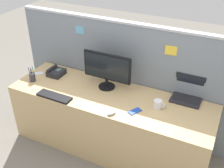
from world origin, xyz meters
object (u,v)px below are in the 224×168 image
object	(u,v)px
laptop	(188,93)
computer_mouse_right_hand	(111,113)
desktop_monitor	(107,69)
cell_phone_white_slab	(36,74)
keyboard_main	(54,96)
cell_phone_blue_case	(135,111)
pen_cup	(32,77)
desk_phone	(56,72)
coffee_mug	(158,104)

from	to	relation	value
laptop	computer_mouse_right_hand	distance (m)	0.84
desktop_monitor	computer_mouse_right_hand	world-z (taller)	desktop_monitor
cell_phone_white_slab	computer_mouse_right_hand	bearing A→B (deg)	32.62
desktop_monitor	keyboard_main	xyz separation A→B (m)	(-0.41, -0.43, -0.22)
laptop	cell_phone_blue_case	bearing A→B (deg)	-131.27
desktop_monitor	keyboard_main	distance (m)	0.63
computer_mouse_right_hand	pen_cup	size ratio (longest dim) A/B	0.55
laptop	desk_phone	distance (m)	1.54
pen_cup	cell_phone_white_slab	xyz separation A→B (m)	(-0.07, 0.15, -0.05)
pen_cup	cell_phone_white_slab	distance (m)	0.17
desktop_monitor	laptop	world-z (taller)	desktop_monitor
computer_mouse_right_hand	cell_phone_white_slab	size ratio (longest dim) A/B	0.64
desktop_monitor	desk_phone	xyz separation A→B (m)	(-0.67, -0.03, -0.19)
computer_mouse_right_hand	cell_phone_blue_case	world-z (taller)	computer_mouse_right_hand
laptop	coffee_mug	bearing A→B (deg)	-126.72
keyboard_main	cell_phone_white_slab	bearing A→B (deg)	148.61
cell_phone_blue_case	desktop_monitor	bearing A→B (deg)	175.50
laptop	cell_phone_blue_case	world-z (taller)	laptop
keyboard_main	computer_mouse_right_hand	bearing A→B (deg)	1.43
pen_cup	coffee_mug	xyz separation A→B (m)	(1.46, 0.13, -0.01)
desktop_monitor	computer_mouse_right_hand	xyz separation A→B (m)	(0.26, -0.42, -0.21)
desk_phone	pen_cup	bearing A→B (deg)	-123.70
cell_phone_blue_case	desk_phone	bearing A→B (deg)	-164.86
cell_phone_white_slab	cell_phone_blue_case	bearing A→B (deg)	40.07
keyboard_main	desk_phone	bearing A→B (deg)	124.43
computer_mouse_right_hand	pen_cup	bearing A→B (deg)	-169.14
desktop_monitor	coffee_mug	world-z (taller)	desktop_monitor
pen_cup	cell_phone_blue_case	distance (m)	1.28
computer_mouse_right_hand	cell_phone_blue_case	xyz separation A→B (m)	(0.19, 0.13, -0.01)
desktop_monitor	keyboard_main	size ratio (longest dim) A/B	1.41
cell_phone_white_slab	cell_phone_blue_case	distance (m)	1.36
desk_phone	computer_mouse_right_hand	bearing A→B (deg)	-22.95
desk_phone	coffee_mug	xyz separation A→B (m)	(1.31, -0.10, 0.01)
keyboard_main	pen_cup	size ratio (longest dim) A/B	2.12
desk_phone	pen_cup	xyz separation A→B (m)	(-0.16, -0.24, 0.02)
desktop_monitor	computer_mouse_right_hand	bearing A→B (deg)	-58.27
cell_phone_blue_case	coffee_mug	size ratio (longest dim) A/B	1.09
computer_mouse_right_hand	cell_phone_white_slab	world-z (taller)	computer_mouse_right_hand
keyboard_main	pen_cup	bearing A→B (deg)	159.57
desktop_monitor	cell_phone_blue_case	bearing A→B (deg)	-32.81
computer_mouse_right_hand	coffee_mug	xyz separation A→B (m)	(0.37, 0.29, 0.03)
desktop_monitor	laptop	distance (m)	0.88
pen_cup	desktop_monitor	bearing A→B (deg)	17.60
keyboard_main	cell_phone_white_slab	distance (m)	0.58
desk_phone	cell_phone_blue_case	distance (m)	1.16
computer_mouse_right_hand	pen_cup	world-z (taller)	pen_cup
laptop	cell_phone_blue_case	distance (m)	0.61
computer_mouse_right_hand	pen_cup	distance (m)	1.11
desktop_monitor	cell_phone_blue_case	size ratio (longest dim) A/B	4.12
computer_mouse_right_hand	pen_cup	xyz separation A→B (m)	(-1.09, 0.16, 0.04)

